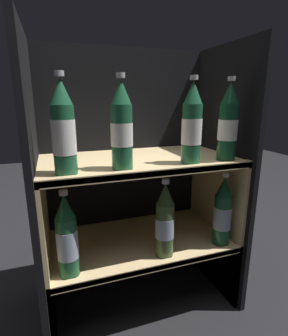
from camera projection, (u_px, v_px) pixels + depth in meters
ground_plane at (156, 332)px, 0.94m from camera, size 6.00×6.00×0.00m
fridge_back_wall at (125, 170)px, 1.16m from camera, size 0.74×0.02×1.01m
fridge_side_left at (37, 193)px, 0.87m from camera, size 0.02×0.42×1.01m
fridge_side_right at (220, 174)px, 1.10m from camera, size 0.02×0.42×1.01m
shelf_lower at (140, 251)px, 1.04m from camera, size 0.70×0.38×0.28m
shelf_upper at (140, 200)px, 0.99m from camera, size 0.70×0.38×0.60m
bottle_upper_front_0 at (63, 130)px, 0.72m from camera, size 0.07×0.07×0.28m
bottle_upper_front_1 at (122, 128)px, 0.77m from camera, size 0.07×0.07×0.28m
bottle_upper_front_2 at (192, 126)px, 0.85m from camera, size 0.07×0.07×0.28m
bottle_upper_front_3 at (228, 124)px, 0.89m from camera, size 0.07×0.07×0.28m
bottle_lower_front_0 at (67, 238)px, 0.80m from camera, size 0.07×0.07×0.28m
bottle_lower_front_1 at (165, 222)px, 0.90m from camera, size 0.07×0.07×0.28m
bottle_lower_front_2 at (223, 213)px, 0.98m from camera, size 0.07×0.07×0.28m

